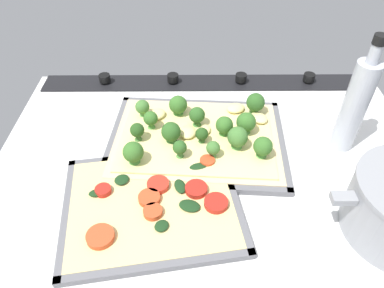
{
  "coord_description": "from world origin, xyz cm",
  "views": [
    {
      "loc": [
        4.29,
        46.81,
        49.43
      ],
      "look_at": [
        3.95,
        -1.65,
        4.82
      ],
      "focal_mm": 33.19,
      "sensor_mm": 36.0,
      "label": 1
    }
  ],
  "objects_px": {
    "baking_tray_front": "(197,141)",
    "baking_tray_back": "(152,205)",
    "oil_bottle": "(355,105)",
    "broccoli_pizza": "(199,133)",
    "veggie_pizza_back": "(154,202)"
  },
  "relations": [
    {
      "from": "baking_tray_front",
      "to": "baking_tray_back",
      "type": "distance_m",
      "value": 0.18
    },
    {
      "from": "baking_tray_back",
      "to": "veggie_pizza_back",
      "type": "height_order",
      "value": "veggie_pizza_back"
    },
    {
      "from": "broccoli_pizza",
      "to": "veggie_pizza_back",
      "type": "distance_m",
      "value": 0.19
    },
    {
      "from": "baking_tray_front",
      "to": "baking_tray_back",
      "type": "xyz_separation_m",
      "value": [
        0.08,
        0.16,
        0.0
      ]
    },
    {
      "from": "broccoli_pizza",
      "to": "baking_tray_front",
      "type": "bearing_deg",
      "value": 27.7
    },
    {
      "from": "baking_tray_front",
      "to": "oil_bottle",
      "type": "height_order",
      "value": "oil_bottle"
    },
    {
      "from": "baking_tray_back",
      "to": "baking_tray_front",
      "type": "bearing_deg",
      "value": -115.95
    },
    {
      "from": "broccoli_pizza",
      "to": "baking_tray_back",
      "type": "relative_size",
      "value": 1.05
    },
    {
      "from": "veggie_pizza_back",
      "to": "baking_tray_front",
      "type": "bearing_deg",
      "value": -115.07
    },
    {
      "from": "broccoli_pizza",
      "to": "baking_tray_back",
      "type": "height_order",
      "value": "broccoli_pizza"
    },
    {
      "from": "baking_tray_back",
      "to": "oil_bottle",
      "type": "height_order",
      "value": "oil_bottle"
    },
    {
      "from": "broccoli_pizza",
      "to": "oil_bottle",
      "type": "relative_size",
      "value": 1.46
    },
    {
      "from": "baking_tray_front",
      "to": "veggie_pizza_back",
      "type": "distance_m",
      "value": 0.18
    },
    {
      "from": "veggie_pizza_back",
      "to": "oil_bottle",
      "type": "height_order",
      "value": "oil_bottle"
    },
    {
      "from": "baking_tray_front",
      "to": "oil_bottle",
      "type": "distance_m",
      "value": 0.31
    }
  ]
}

